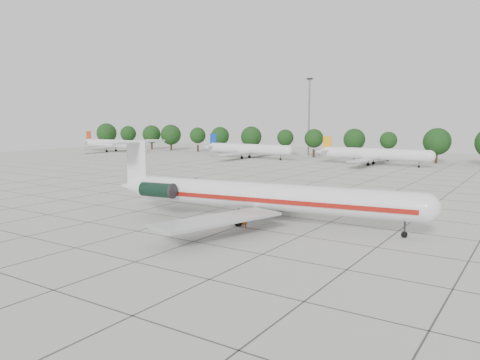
{
  "coord_description": "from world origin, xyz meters",
  "views": [
    {
      "loc": [
        36.98,
        -51.6,
        12.29
      ],
      "look_at": [
        0.44,
        3.95,
        3.5
      ],
      "focal_mm": 35.0,
      "sensor_mm": 36.0,
      "label": 1
    }
  ],
  "objects": [
    {
      "name": "ground",
      "position": [
        0.0,
        0.0,
        0.0
      ],
      "size": [
        260.0,
        260.0,
        0.0
      ],
      "primitive_type": "plane",
      "color": "#B3B2AB",
      "rests_on": "ground"
    },
    {
      "name": "apron_joints",
      "position": [
        0.0,
        15.0,
        0.01
      ],
      "size": [
        170.0,
        170.0,
        0.02
      ],
      "primitive_type": "cube",
      "color": "#383838",
      "rests_on": "ground"
    },
    {
      "name": "main_airliner",
      "position": [
        8.22,
        -5.35,
        3.31
      ],
      "size": [
        39.78,
        31.08,
        9.38
      ],
      "rotation": [
        0.0,
        0.0,
        0.15
      ],
      "color": "silver",
      "rests_on": "ground"
    },
    {
      "name": "ground_crew",
      "position": [
        9.02,
        -8.24,
        0.95
      ],
      "size": [
        0.8,
        0.65,
        1.9
      ],
      "primitive_type": "imported",
      "rotation": [
        0.0,
        0.0,
        3.46
      ],
      "color": "#BA4B0A",
      "rests_on": "ground"
    },
    {
      "name": "bg_airliner_a",
      "position": [
        -96.91,
        66.48,
        2.91
      ],
      "size": [
        28.24,
        27.2,
        7.4
      ],
      "color": "silver",
      "rests_on": "ground"
    },
    {
      "name": "bg_airliner_b",
      "position": [
        -39.86,
        69.61,
        2.91
      ],
      "size": [
        28.24,
        27.2,
        7.4
      ],
      "color": "silver",
      "rests_on": "ground"
    },
    {
      "name": "bg_airliner_c",
      "position": [
        -0.92,
        70.21,
        2.91
      ],
      "size": [
        28.24,
        27.2,
        7.4
      ],
      "color": "silver",
      "rests_on": "ground"
    },
    {
      "name": "tree_line",
      "position": [
        -11.68,
        85.0,
        5.98
      ],
      "size": [
        249.86,
        8.44,
        10.22
      ],
      "color": "#332114",
      "rests_on": "ground"
    },
    {
      "name": "floodlight_mast",
      "position": [
        -30.0,
        92.0,
        14.28
      ],
      "size": [
        1.6,
        1.6,
        25.45
      ],
      "color": "slate",
      "rests_on": "ground"
    }
  ]
}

